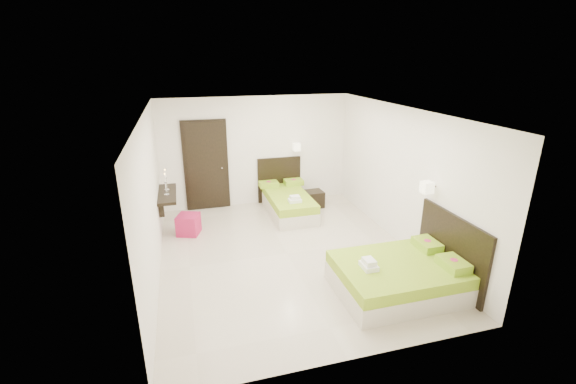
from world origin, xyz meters
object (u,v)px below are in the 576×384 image
object	(u,v)px
bed_double	(402,274)
bed_single	(288,201)
ottoman	(189,224)
nightstand	(313,199)

from	to	relation	value
bed_double	bed_single	bearing A→B (deg)	103.37
bed_double	ottoman	size ratio (longest dim) A/B	4.50
bed_single	nightstand	bearing A→B (deg)	14.02
nightstand	bed_single	bearing A→B (deg)	-168.91
bed_double	nightstand	size ratio (longest dim) A/B	4.22
nightstand	ottoman	xyz separation A→B (m)	(-2.96, -0.75, 0.01)
bed_double	ottoman	distance (m)	4.31
ottoman	bed_double	bearing A→B (deg)	-43.72
bed_double	nightstand	xyz separation A→B (m)	(-0.15, 3.72, -0.08)
bed_single	bed_double	world-z (taller)	bed_double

